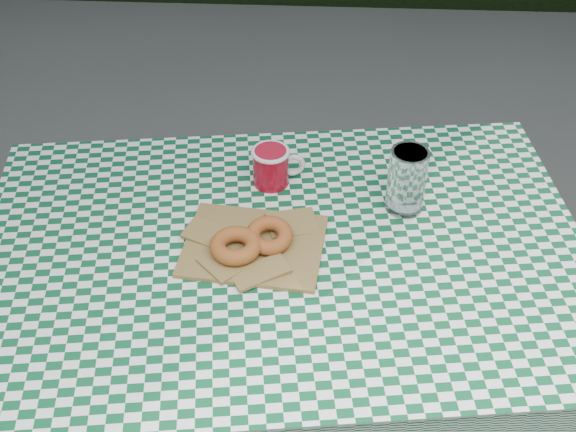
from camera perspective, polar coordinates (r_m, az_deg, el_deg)
The scene contains 7 objects.
table at distance 1.81m, azimuth -0.30°, elevation -11.38°, with size 1.22×0.81×0.75m, color #57321D.
tablecloth at distance 1.53m, azimuth -0.35°, elevation -2.64°, with size 1.24×0.83×0.01m, color #0B4928.
paper_bag at distance 1.53m, azimuth -2.61°, elevation -2.18°, with size 0.28×0.22×0.01m, color olive.
bagel_front at distance 1.50m, azimuth -3.97°, elevation -2.25°, with size 0.10×0.10×0.03m, color #A54D22.
bagel_back at distance 1.52m, azimuth -1.44°, elevation -1.47°, with size 0.10×0.10×0.03m, color #A35521.
coffee_mug at distance 1.67m, azimuth -1.31°, elevation 3.73°, with size 0.16×0.16×0.09m, color maroon, non-canonical shape.
drinking_glass at distance 1.60m, azimuth 8.95°, elevation 2.67°, with size 0.08×0.08×0.15m, color white.
Camera 1 is at (0.21, -1.00, 1.80)m, focal length 47.18 mm.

